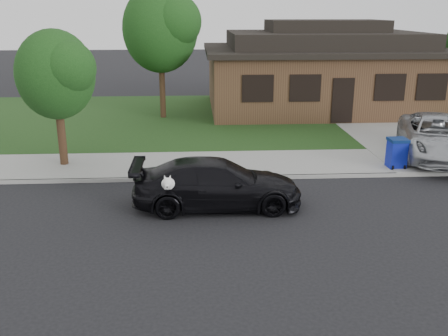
{
  "coord_description": "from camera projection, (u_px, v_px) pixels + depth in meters",
  "views": [
    {
      "loc": [
        -2.85,
        -11.82,
        5.27
      ],
      "look_at": [
        -2.11,
        1.3,
        1.1
      ],
      "focal_mm": 40.0,
      "sensor_mm": 36.0,
      "label": 1
    }
  ],
  "objects": [
    {
      "name": "driveway",
      "position": [
        390.0,
        129.0,
        22.82
      ],
      "size": [
        4.5,
        13.0,
        0.14
      ],
      "primitive_type": "cube",
      "color": "gray",
      "rests_on": "ground"
    },
    {
      "name": "curb",
      "position": [
        284.0,
        177.0,
        16.31
      ],
      "size": [
        60.0,
        0.12,
        0.12
      ],
      "primitive_type": "cube",
      "color": "gray",
      "rests_on": "ground"
    },
    {
      "name": "house",
      "position": [
        323.0,
        71.0,
        26.84
      ],
      "size": [
        12.6,
        8.6,
        4.65
      ],
      "color": "#422B1C",
      "rests_on": "ground"
    },
    {
      "name": "sidewalk",
      "position": [
        277.0,
        163.0,
        17.74
      ],
      "size": [
        60.0,
        3.0,
        0.12
      ],
      "primitive_type": "cube",
      "color": "gray",
      "rests_on": "ground"
    },
    {
      "name": "lawn",
      "position": [
        252.0,
        117.0,
        25.35
      ],
      "size": [
        60.0,
        13.0,
        0.13
      ],
      "primitive_type": "cube",
      "color": "#193814",
      "rests_on": "ground"
    },
    {
      "name": "ground",
      "position": [
        307.0,
        222.0,
        13.0
      ],
      "size": [
        120.0,
        120.0,
        0.0
      ],
      "primitive_type": "plane",
      "color": "black",
      "rests_on": "ground"
    },
    {
      "name": "minivan",
      "position": [
        439.0,
        137.0,
        18.09
      ],
      "size": [
        3.9,
        5.84,
        1.49
      ],
      "primitive_type": "imported",
      "rotation": [
        0.0,
        0.0,
        -0.29
      ],
      "color": "#AEB0B5",
      "rests_on": "driveway"
    },
    {
      "name": "sedan",
      "position": [
        217.0,
        184.0,
        13.8
      ],
      "size": [
        4.67,
        2.27,
        1.35
      ],
      "rotation": [
        0.0,
        0.0,
        1.57
      ],
      "color": "black",
      "rests_on": "ground"
    },
    {
      "name": "recycling_bin",
      "position": [
        397.0,
        153.0,
        16.98
      ],
      "size": [
        0.62,
        0.66,
        1.01
      ],
      "rotation": [
        0.0,
        0.0,
        0.02
      ],
      "color": "#0E1B9F",
      "rests_on": "sidewalk"
    },
    {
      "name": "tree_0",
      "position": [
        163.0,
        27.0,
        23.66
      ],
      "size": [
        3.78,
        3.6,
        6.34
      ],
      "color": "#332114",
      "rests_on": "ground"
    },
    {
      "name": "tree_2",
      "position": [
        58.0,
        73.0,
        16.47
      ],
      "size": [
        2.73,
        2.6,
        4.59
      ],
      "color": "#332114",
      "rests_on": "ground"
    }
  ]
}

